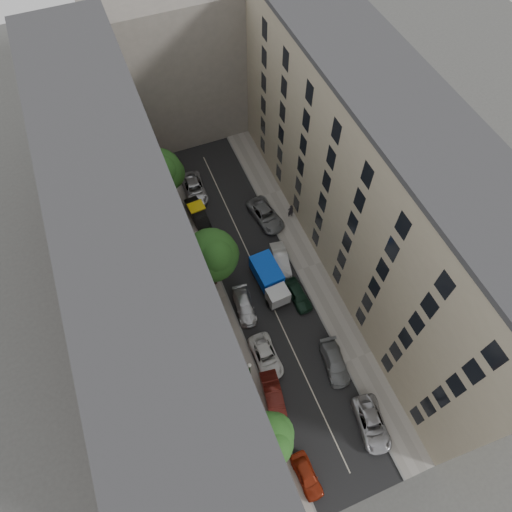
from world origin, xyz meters
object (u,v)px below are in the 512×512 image
car_right_0 (372,424)px  car_right_1 (335,363)px  car_right_4 (266,215)px  tree_near (267,442)px  car_left_6 (194,189)px  tree_far (161,173)px  car_left_2 (266,356)px  car_left_4 (220,253)px  car_left_0 (307,476)px  car_right_3 (281,260)px  car_left_1 (273,395)px  tarp_truck (270,279)px  tree_mid (213,257)px  car_left_3 (245,306)px  pedestrian (291,211)px  lamp_post (250,374)px  car_left_5 (197,213)px  car_right_2 (298,295)px

car_right_0 → car_right_1: 6.22m
car_right_4 → tree_near: size_ratio=0.75×
car_left_6 → tree_far: 6.01m
car_left_2 → car_left_4: (-0.14, 12.68, -0.01)m
car_right_1 → tree_far: 26.84m
car_right_0 → tree_near: (-9.54, 1.42, 4.21)m
car_left_0 → tree_near: tree_near is taller
car_left_2 → car_right_3: (5.60, 9.40, 0.06)m
tree_far → tree_near: bearing=-89.5°
car_left_4 → car_left_6: 9.73m
car_left_1 → car_left_6: 26.01m
tarp_truck → car_left_4: (-3.54, 5.42, -0.80)m
car_left_1 → tarp_truck: bearing=76.9°
tree_near → tree_mid: bearing=84.9°
tarp_truck → car_left_2: size_ratio=1.22×
car_left_4 → car_right_0: size_ratio=0.75×
car_left_0 → car_right_4: bearing=72.9°
tarp_truck → tree_far: tree_far is taller
car_left_6 → tree_far: bearing=-165.1°
car_left_3 → pedestrian: 12.97m
car_right_0 → car_right_1: size_ratio=1.09×
car_left_0 → car_left_3: 16.54m
car_right_0 → car_right_1: (-0.48, 6.20, -0.03)m
car_right_4 → tree_near: (-9.64, -23.38, 4.17)m
car_left_1 → car_right_3: size_ratio=1.01×
car_right_0 → tree_near: 10.53m
car_left_6 → lamp_post: bearing=-92.2°
car_left_3 → car_right_0: (6.30, -14.90, 0.06)m
car_left_5 → pedestrian: 10.77m
car_left_6 → car_right_1: 26.06m
car_left_1 → car_left_2: 3.69m
car_left_5 → car_right_4: size_ratio=0.84×
car_left_3 → car_left_4: bearing=97.8°
car_left_6 → pedestrian: pedestrian is taller
car_left_3 → tree_near: tree_near is taller
tarp_truck → car_right_0: bearing=-83.2°
car_left_3 → car_right_2: (5.60, -0.87, 0.05)m
car_right_1 → car_left_6: bearing=111.3°
car_left_5 → car_right_2: 15.37m
tree_mid → tree_far: (-1.80, 12.16, 0.02)m
car_left_1 → car_left_4: car_left_1 is taller
car_right_2 → car_right_4: 10.80m
car_right_2 → car_right_4: bearing=82.9°
car_left_1 → tree_far: 25.89m
tarp_truck → car_left_3: bearing=-158.5°
car_left_5 → car_left_6: car_left_5 is taller
car_left_5 → tree_near: 27.02m
car_left_3 → car_left_1: bearing=-88.3°
tarp_truck → tree_mid: (-5.10, 2.27, 4.10)m
car_left_1 → car_left_4: bearing=95.7°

